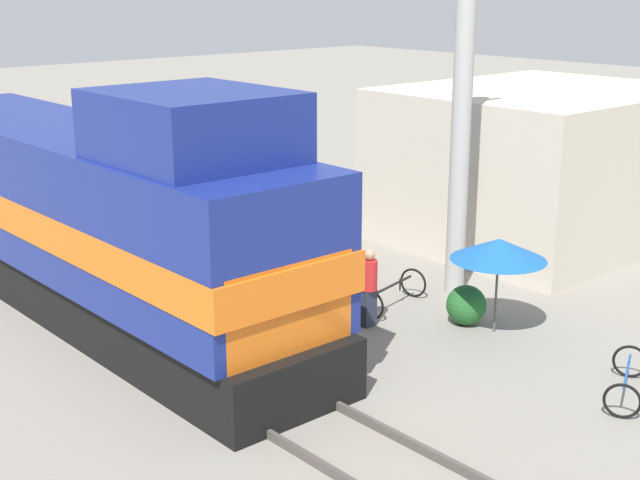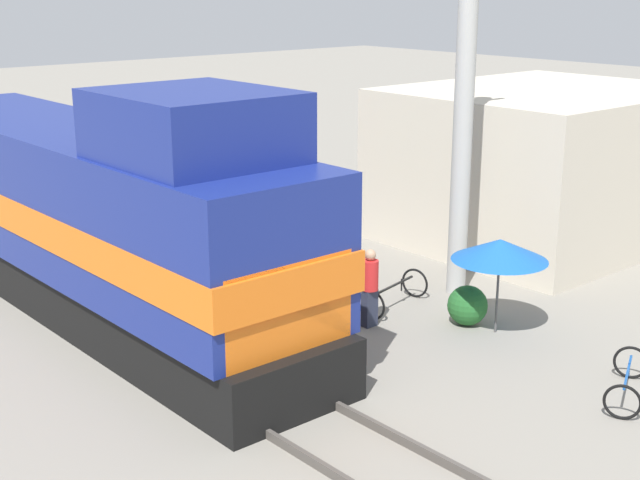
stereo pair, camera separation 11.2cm
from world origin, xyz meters
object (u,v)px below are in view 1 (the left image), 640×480
(bicycle, at_px, (393,293))
(billboard_sign, at_px, (269,161))
(bicycle_spare, at_px, (626,380))
(person_bystander, at_px, (369,285))
(locomotive, at_px, (94,215))
(vendor_umbrella, at_px, (499,249))
(utility_pole, at_px, (462,112))

(bicycle, bearing_deg, billboard_sign, -13.68)
(bicycle_spare, bearing_deg, person_bystander, -15.06)
(person_bystander, bearing_deg, locomotive, 129.81)
(billboard_sign, relative_size, person_bystander, 2.08)
(vendor_umbrella, xyz_separation_m, person_bystander, (-1.69, 1.88, -0.84))
(vendor_umbrella, xyz_separation_m, bicycle_spare, (-0.67, -3.29, -1.41))
(vendor_umbrella, xyz_separation_m, bicycle, (-0.58, 2.29, -1.38))
(billboard_sign, height_order, bicycle_spare, billboard_sign)
(billboard_sign, bearing_deg, locomotive, -175.88)
(bicycle, relative_size, bicycle_spare, 1.04)
(utility_pole, height_order, person_bystander, utility_pole)
(utility_pole, relative_size, bicycle, 4.25)
(locomotive, distance_m, person_bystander, 5.87)
(locomotive, height_order, person_bystander, locomotive)
(billboard_sign, xyz_separation_m, person_bystander, (-1.20, -4.77, -1.67))
(bicycle, height_order, bicycle_spare, bicycle)
(utility_pole, bearing_deg, locomotive, 147.80)
(person_bystander, bearing_deg, bicycle_spare, -78.80)
(vendor_umbrella, bearing_deg, bicycle_spare, -101.43)
(billboard_sign, bearing_deg, utility_pole, -68.93)
(bicycle, bearing_deg, locomotive, 37.52)
(bicycle_spare, bearing_deg, billboard_sign, -27.26)
(person_bystander, bearing_deg, bicycle, 20.02)
(locomotive, xyz_separation_m, vendor_umbrella, (5.37, -6.30, -0.37))
(bicycle_spare, bearing_deg, locomotive, -0.13)
(locomotive, distance_m, vendor_umbrella, 8.29)
(utility_pole, distance_m, vendor_umbrella, 3.40)
(vendor_umbrella, relative_size, person_bystander, 1.19)
(bicycle, bearing_deg, vendor_umbrella, -178.49)
(vendor_umbrella, distance_m, bicycle_spare, 3.64)
(billboard_sign, distance_m, person_bystander, 5.19)
(billboard_sign, xyz_separation_m, bicycle, (-0.08, -4.36, -2.21))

